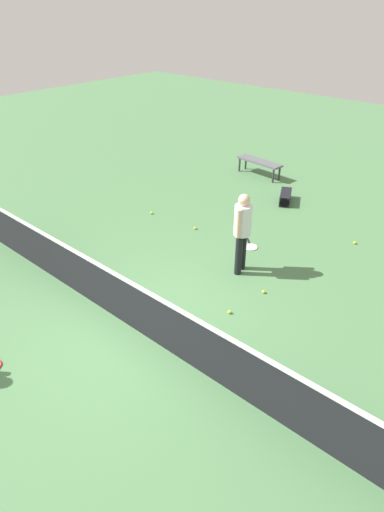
% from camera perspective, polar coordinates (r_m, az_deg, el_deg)
% --- Properties ---
extents(ground_plane, '(40.00, 40.00, 0.00)m').
position_cam_1_polar(ground_plane, '(7.73, -7.38, -9.22)').
color(ground_plane, '#4C7A4C').
extents(court_net, '(10.09, 0.09, 1.07)m').
position_cam_1_polar(court_net, '(7.42, -7.63, -6.26)').
color(court_net, '#4C4C51').
rests_on(court_net, ground_plane).
extents(player_near_side, '(0.41, 0.53, 1.70)m').
position_cam_1_polar(player_near_side, '(8.68, 6.50, 3.70)').
color(player_near_side, black).
rests_on(player_near_side, ground_plane).
extents(tennis_racket_near_player, '(0.54, 0.53, 0.03)m').
position_cam_1_polar(tennis_racket_near_player, '(10.06, 7.52, 1.23)').
color(tennis_racket_near_player, white).
rests_on(tennis_racket_near_player, ground_plane).
extents(tennis_ball_near_player, '(0.07, 0.07, 0.07)m').
position_cam_1_polar(tennis_ball_near_player, '(10.72, 0.40, 3.62)').
color(tennis_ball_near_player, '#C6E033').
rests_on(tennis_ball_near_player, ground_plane).
extents(tennis_ball_by_net, '(0.07, 0.07, 0.07)m').
position_cam_1_polar(tennis_ball_by_net, '(10.74, 20.20, 1.62)').
color(tennis_ball_by_net, '#C6E033').
rests_on(tennis_ball_by_net, ground_plane).
extents(tennis_ball_midcourt, '(0.07, 0.07, 0.07)m').
position_cam_1_polar(tennis_ball_midcourt, '(8.57, 9.21, -4.57)').
color(tennis_ball_midcourt, '#C6E033').
rests_on(tennis_ball_midcourt, ground_plane).
extents(tennis_ball_baseline, '(0.07, 0.07, 0.07)m').
position_cam_1_polar(tennis_ball_baseline, '(11.53, -5.23, 5.56)').
color(tennis_ball_baseline, '#C6E033').
rests_on(tennis_ball_baseline, ground_plane).
extents(tennis_ball_stray_left, '(0.07, 0.07, 0.07)m').
position_cam_1_polar(tennis_ball_stray_left, '(7.99, 4.85, -7.20)').
color(tennis_ball_stray_left, '#C6E033').
rests_on(tennis_ball_stray_left, ground_plane).
extents(courtside_bench, '(1.53, 0.53, 0.48)m').
position_cam_1_polar(courtside_bench, '(14.07, 8.67, 11.79)').
color(courtside_bench, '#595960').
rests_on(courtside_bench, ground_plane).
extents(equipment_bag, '(0.62, 0.84, 0.28)m').
position_cam_1_polar(equipment_bag, '(12.37, 11.92, 7.36)').
color(equipment_bag, black).
rests_on(equipment_bag, ground_plane).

